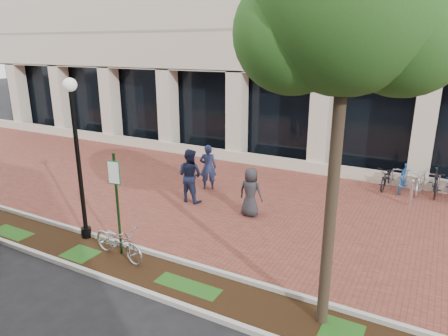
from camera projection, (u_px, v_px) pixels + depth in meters
The scene contains 14 objects.
ground at pixel (225, 199), 14.47m from camera, with size 120.00×120.00×0.00m, color black.
brick_plaza at pixel (225, 198), 14.47m from camera, with size 40.00×9.00×0.01m, color brown.
planting_strip at pixel (126, 265), 10.06m from camera, with size 40.00×1.50×0.01m, color black.
curb_plaza_side at pixel (145, 250), 10.68m from camera, with size 40.00×0.12×0.12m, color beige.
curb_street_side at pixel (104, 278), 9.42m from camera, with size 40.00×0.12×0.12m, color beige.
parking_sign at pixel (116, 193), 10.09m from camera, with size 0.34×0.07×2.78m.
lamppost at pixel (77, 152), 10.80m from camera, with size 0.36×0.36×4.53m.
street_tree at pixel (351, 10), 6.31m from camera, with size 3.78×3.15×7.63m.
locked_bicycle at pixel (119, 241), 10.29m from camera, with size 0.63×1.80×0.95m, color #B4B4B8.
pedestrian_left at pixel (208, 167), 15.20m from camera, with size 0.64×0.42×1.75m, color #1C2447.
pedestrian_mid at pixel (190, 175), 13.98m from camera, with size 0.93×0.72×1.91m, color #1D2749.
pedestrian_right at pixel (251, 192), 12.79m from camera, with size 0.79×0.52×1.62m, color #29282D.
bollard at pixel (411, 192), 13.68m from camera, with size 0.12×0.12×0.97m.
bike_rack_cluster at pixel (435, 183), 14.65m from camera, with size 4.16×1.80×1.00m.
Camera 1 is at (6.43, -11.88, 5.30)m, focal length 32.00 mm.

